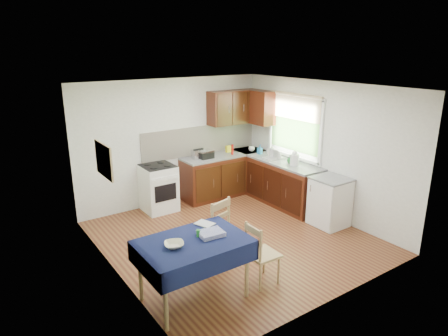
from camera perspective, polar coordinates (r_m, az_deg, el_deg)
floor at (r=6.81m, az=1.42°, el=-9.91°), size 4.20×4.20×0.00m
ceiling at (r=6.10m, az=1.59°, el=11.53°), size 4.00×4.20×0.02m
wall_back at (r=8.08m, az=-7.32°, el=3.75°), size 4.00×0.02×2.50m
wall_front at (r=4.90m, az=16.16°, el=-5.62°), size 4.00×0.02×2.50m
wall_left at (r=5.47m, az=-15.73°, el=-3.23°), size 0.02×4.20×2.50m
wall_right at (r=7.65m, az=13.71°, el=2.66°), size 0.02×4.20×2.50m
base_cabinets at (r=8.33m, az=3.92°, el=-1.61°), size 1.90×2.30×0.86m
worktop_back at (r=8.44m, az=0.05°, el=1.88°), size 1.90×0.60×0.04m
worktop_right at (r=7.97m, az=8.62°, el=0.78°), size 0.60×1.70×0.04m
worktop_corner at (r=8.81m, az=3.53°, el=2.50°), size 0.60×0.60×0.04m
splashback at (r=8.38m, az=-3.31°, el=4.00°), size 2.70×0.02×0.60m
upper_cabinets at (r=8.52m, az=2.71°, el=8.66°), size 1.20×0.85×0.70m
stove at (r=7.83m, az=-9.33°, el=-2.81°), size 0.60×0.61×0.92m
window at (r=8.02m, az=10.05°, el=6.46°), size 0.04×1.48×1.26m
fridge at (r=7.34m, az=14.88°, el=-4.69°), size 0.58×0.60×0.89m
corkboard at (r=5.64m, az=-16.75°, el=1.05°), size 0.04×0.62×0.47m
dining_table at (r=5.01m, az=-4.41°, el=-11.38°), size 1.33×0.90×0.81m
chair_far at (r=5.91m, az=-1.51°, el=-8.58°), size 0.55×0.55×1.00m
chair_near at (r=5.43m, az=5.18°, el=-11.87°), size 0.40×0.40×0.88m
toaster at (r=8.09m, az=-3.66°, el=2.01°), size 0.27×0.17×0.21m
sandwich_press at (r=8.11m, az=-2.65°, el=1.98°), size 0.28×0.24×0.16m
sauce_bottle at (r=8.37m, az=1.20°, el=2.65°), size 0.05×0.05×0.22m
yellow_packet at (r=8.57m, az=0.61°, el=2.74°), size 0.12×0.09×0.14m
dish_rack at (r=8.18m, az=7.12°, el=1.56°), size 0.41×0.32×0.20m
kettle at (r=7.73m, az=10.05°, el=1.31°), size 0.17×0.17×0.28m
cup at (r=8.67m, az=3.97°, el=2.74°), size 0.17×0.17×0.10m
soap_bottle_a at (r=8.18m, az=6.85°, el=2.39°), size 0.14×0.14×0.27m
soap_bottle_b at (r=8.46m, az=5.15°, el=2.66°), size 0.11×0.11×0.19m
soap_bottle_c at (r=7.84m, az=9.46°, el=1.25°), size 0.19×0.19×0.17m
plate_bowl at (r=4.83m, az=-7.14°, el=-10.83°), size 0.30×0.30×0.06m
book at (r=5.30m, az=-3.36°, el=-8.31°), size 0.25×0.29×0.02m
spice_jar at (r=5.03m, az=-3.71°, el=-9.28°), size 0.04×0.04×0.09m
tea_towel at (r=5.06m, az=-1.87°, el=-9.33°), size 0.33×0.27×0.05m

